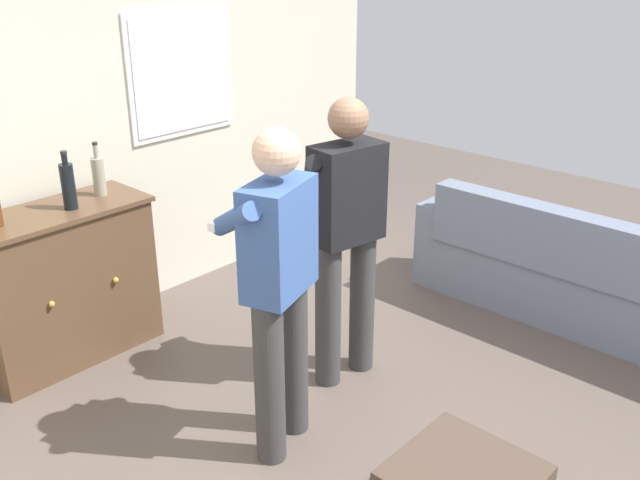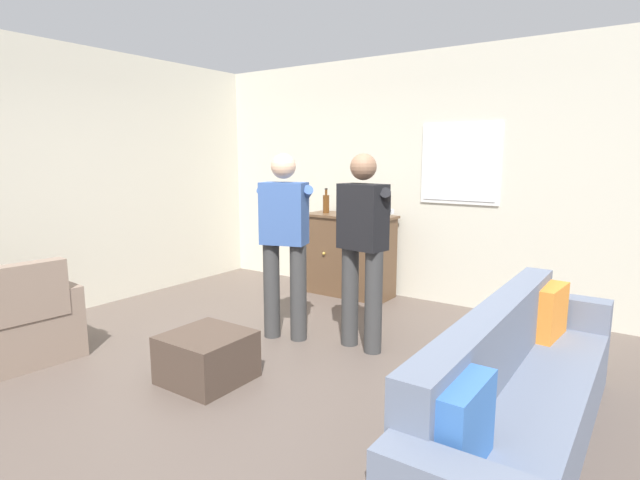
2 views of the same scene
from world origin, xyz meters
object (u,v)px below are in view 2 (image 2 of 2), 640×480
person_standing_right (363,242)px  person_standing_left (285,237)px  ottoman (207,357)px  bottle_spirits_clear (353,203)px  bottle_wine_green (376,205)px  bottle_liquor_amber (326,203)px  couch (520,401)px  armchair (16,329)px  sideboard_cabinet (349,255)px

person_standing_right → person_standing_left: bearing=-165.8°
ottoman → person_standing_left: 1.29m
person_standing_left → bottle_spirits_clear: bearing=97.3°
bottle_wine_green → bottle_liquor_amber: bearing=-177.7°
ottoman → person_standing_right: 1.56m
ottoman → couch: bearing=8.2°
armchair → sideboard_cabinet: size_ratio=0.86×
bottle_wine_green → couch: bearing=-47.1°
sideboard_cabinet → ottoman: sideboard_cabinet is taller
bottle_spirits_clear → person_standing_right: person_standing_right is taller
bottle_liquor_amber → armchair: bearing=-103.8°
couch → ottoman: (-2.15, -0.31, -0.15)m
couch → bottle_liquor_amber: bottle_liquor_amber is taller
bottle_spirits_clear → person_standing_right: (0.90, -1.34, -0.18)m
bottle_wine_green → person_standing_left: (-0.05, -1.61, -0.16)m
couch → person_standing_right: (-1.52, 0.90, 0.61)m
bottle_spirits_clear → person_standing_left: size_ratio=0.21×
armchair → person_standing_right: (2.13, 1.87, 0.65)m
bottle_liquor_amber → ottoman: (0.69, -2.62, -0.91)m
bottle_liquor_amber → person_standing_right: bearing=-46.7°
ottoman → person_standing_left: person_standing_left is taller
bottle_spirits_clear → person_standing_left: 1.55m
sideboard_cabinet → bottle_wine_green: bottle_wine_green is taller
bottle_wine_green → ottoman: bottle_wine_green is taller
bottle_spirits_clear → bottle_wine_green: bearing=18.7°
bottle_liquor_amber → person_standing_right: person_standing_right is taller
sideboard_cabinet → ottoman: size_ratio=1.91×
armchair → bottle_liquor_amber: (0.81, 3.27, 0.80)m
bottle_liquor_amber → person_standing_left: size_ratio=0.18×
armchair → sideboard_cabinet: bearing=70.8°
sideboard_cabinet → bottle_spirits_clear: (0.08, -0.06, 0.63)m
bottle_liquor_amber → ottoman: bearing=-75.2°
bottle_wine_green → person_standing_left: size_ratio=0.20×
couch → person_standing_left: (-2.22, 0.73, 0.61)m
armchair → person_standing_left: (1.42, 1.69, 0.65)m
armchair → bottle_spirits_clear: 3.54m
ottoman → person_standing_left: bearing=94.2°
sideboard_cabinet → bottle_liquor_amber: size_ratio=3.61×
sideboard_cabinet → bottle_spirits_clear: size_ratio=3.12×
sideboard_cabinet → person_standing_left: 1.67m
bottle_liquor_amber → person_standing_right: (1.32, -1.40, -0.15)m
person_standing_left → bottle_wine_green: bearing=88.1°
bottle_wine_green → sideboard_cabinet: bearing=-175.5°
couch → bottle_liquor_amber: bearing=140.9°
person_standing_left → person_standing_right: (0.71, 0.18, 0.00)m
bottle_wine_green → person_standing_left: person_standing_left is taller
armchair → bottle_wine_green: bearing=65.9°
bottle_spirits_clear → person_standing_left: person_standing_left is taller
bottle_liquor_amber → person_standing_right: size_ratio=0.18×
armchair → ottoman: (1.50, 0.65, -0.11)m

